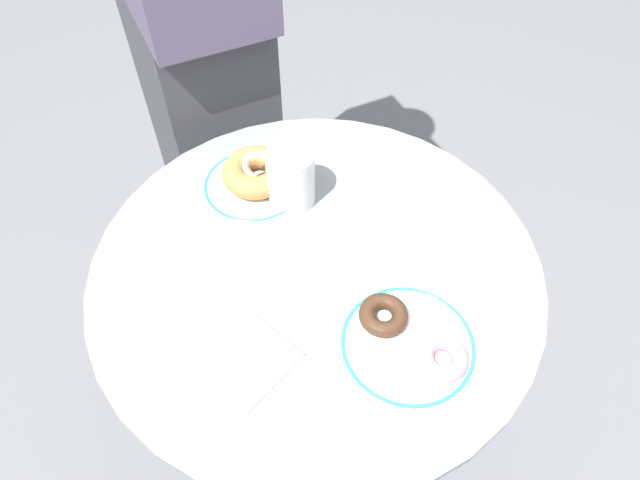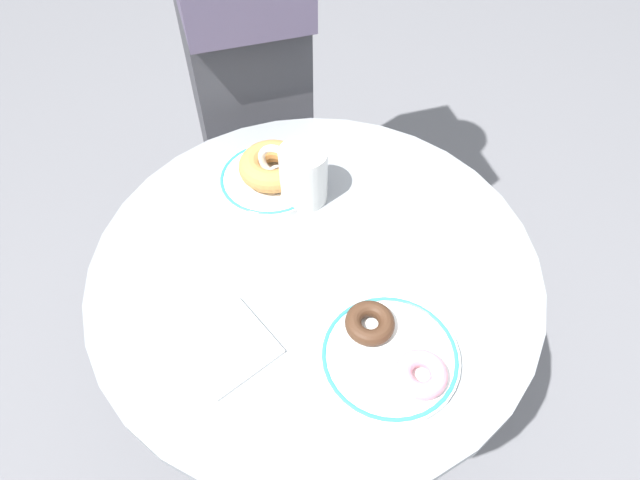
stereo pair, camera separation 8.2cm
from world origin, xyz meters
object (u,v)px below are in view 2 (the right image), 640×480
Objects in this scene: donut_pink_frosted at (419,376)px; person_figure at (235,17)px; donut_old_fashioned at (272,166)px; paper_napkin at (229,346)px; cafe_table at (316,334)px; plate_right at (390,356)px; coffee_mug at (301,174)px; donut_chocolate at (370,323)px; plate_left at (270,178)px.

person_figure reaches higher than donut_pink_frosted.
paper_napkin is at bearing -43.08° from donut_old_fashioned.
donut_pink_frosted is (0.24, -0.00, 0.25)m from cafe_table.
plate_right is at bearing 50.30° from paper_napkin.
plate_right is 0.38m from donut_old_fashioned.
coffee_mug is (-0.13, 0.06, 0.27)m from cafe_table.
donut_chocolate is (-0.05, 0.00, 0.02)m from plate_right.
cafe_table is at bearing -11.48° from plate_left.
cafe_table is 4.39× the size of plate_left.
donut_old_fashioned is 0.33m from paper_napkin.
plate_left is at bearing 174.30° from donut_pink_frosted.
person_figure is at bearing 163.67° from coffee_mug.
person_figure is (-0.55, 0.19, 0.31)m from cafe_table.
donut_pink_frosted is at bearing 42.75° from paper_napkin.
donut_chocolate is at bearing -8.85° from donut_old_fashioned.
plate_right reaches higher than paper_napkin.
donut_chocolate is 0.28m from coffee_mug.
paper_napkin is at bearing -53.67° from coffee_mug.
plate_left is 0.32m from paper_napkin.
coffee_mug is (-0.37, 0.07, 0.03)m from donut_pink_frosted.
coffee_mug reaches higher than plate_right.
cafe_table is 0.29m from paper_napkin.
person_figure is (-0.36, 0.15, 0.08)m from plate_left.
plate_left is at bearing -157.39° from coffee_mug.
plate_right is at bearing -14.87° from person_figure.
coffee_mug is 0.07× the size of person_figure.
cafe_table is 0.32m from donut_old_fashioned.
donut_chocolate is at bearing 61.94° from paper_napkin.
donut_old_fashioned is 0.43m from donut_pink_frosted.
plate_right is 2.73× the size of donut_chocolate.
cafe_table is 0.66m from person_figure.
person_figure is at bearing 148.62° from paper_napkin.
paper_napkin is at bearing -74.73° from cafe_table.
donut_old_fashioned is 0.39m from person_figure.
donut_chocolate is at bearing 176.49° from plate_right.
donut_pink_frosted is 1.00× the size of donut_chocolate.
coffee_mug reaches higher than plate_left.
plate_left is 2.56× the size of donut_pink_frosted.
donut_pink_frosted is 0.81m from person_figure.
donut_old_fashioned is 0.34m from donut_chocolate.
cafe_table is at bearing 178.99° from donut_pink_frosted.
plate_right is 0.77m from person_figure.
paper_napkin is at bearing -118.06° from donut_chocolate.
plate_right is 2.73× the size of donut_pink_frosted.
plate_left is 0.40m from person_figure.
donut_old_fashioned is at bearing 173.46° from donut_pink_frosted.
donut_chocolate is at bearing -7.77° from plate_left.
donut_pink_frosted is at bearing -10.43° from coffee_mug.
plate_left is at bearing -79.78° from donut_old_fashioned.
plate_left is (-0.19, 0.04, 0.23)m from cafe_table.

